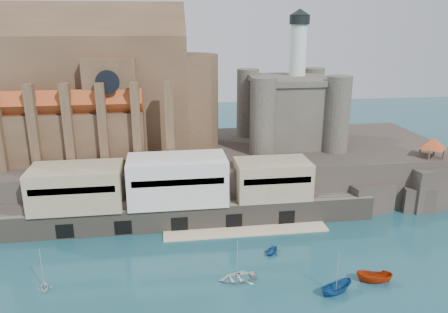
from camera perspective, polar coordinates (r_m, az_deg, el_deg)
name	(u,v)px	position (r m, az deg, el deg)	size (l,w,h in m)	color
ground	(256,290)	(65.27, 4.22, -17.00)	(300.00, 300.00, 0.00)	#17444D
promontory	(219,169)	(98.03, -0.65, -1.64)	(100.00, 36.00, 10.00)	#2B2520
quay	(177,194)	(81.66, -6.16, -4.87)	(70.00, 12.00, 13.05)	#60594D
church	(105,93)	(96.32, -15.30, 7.97)	(47.00, 25.93, 30.51)	#4F3825
castle_keep	(290,107)	(99.53, 8.58, 6.44)	(21.20, 21.20, 29.30)	#464137
rock_outcrop	(427,185)	(100.74, 25.03, -3.36)	(14.50, 10.50, 8.70)	#2B2520
pavilion	(433,144)	(98.38, 25.62, 1.44)	(6.40, 6.40, 5.40)	#4F3825
boat_2	(336,293)	(66.41, 14.39, -16.90)	(1.94, 1.99, 5.15)	navy
boat_4	(45,289)	(70.23, -22.38, -15.70)	(2.28, 1.39, 2.65)	white
boat_5	(374,282)	(70.26, 18.96, -15.27)	(2.01, 2.06, 5.34)	#A12B06
boat_6	(237,279)	(67.37, 1.73, -15.75)	(4.06, 1.18, 5.69)	silver
boat_7	(272,253)	(74.30, 6.25, -12.44)	(3.00, 1.83, 3.47)	navy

